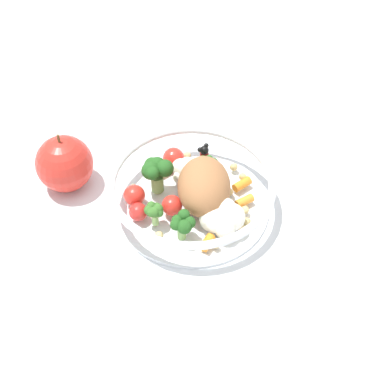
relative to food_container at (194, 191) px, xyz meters
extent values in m
plane|color=white|center=(0.01, 0.01, -0.03)|extent=(2.40, 2.40, 0.00)
cylinder|color=white|center=(0.00, 0.00, -0.03)|extent=(0.22, 0.22, 0.01)
torus|color=white|center=(0.00, 0.00, 0.02)|extent=(0.23, 0.23, 0.01)
ellipsoid|color=#9E663D|center=(0.00, -0.01, 0.01)|extent=(0.11, 0.09, 0.06)
cylinder|color=#8EB766|center=(0.06, -0.01, -0.01)|extent=(0.01, 0.01, 0.02)
sphere|color=#2D6023|center=(0.06, -0.01, 0.00)|extent=(0.01, 0.01, 0.01)
sphere|color=#2D6023|center=(0.06, 0.00, 0.00)|extent=(0.02, 0.02, 0.02)
sphere|color=#2D6023|center=(0.05, -0.01, 0.00)|extent=(0.02, 0.02, 0.02)
sphere|color=#2D6023|center=(0.05, -0.01, 0.01)|extent=(0.01, 0.01, 0.01)
sphere|color=#2D6023|center=(0.06, -0.02, 0.00)|extent=(0.02, 0.02, 0.02)
cylinder|color=#7FAD5B|center=(0.01, 0.06, -0.01)|extent=(0.02, 0.02, 0.03)
sphere|color=#23561E|center=(0.02, 0.06, 0.02)|extent=(0.02, 0.02, 0.02)
sphere|color=#23561E|center=(0.02, 0.06, 0.02)|extent=(0.02, 0.02, 0.02)
sphere|color=#23561E|center=(0.01, 0.06, 0.01)|extent=(0.02, 0.02, 0.02)
sphere|color=#23561E|center=(0.01, 0.06, 0.02)|extent=(0.03, 0.03, 0.03)
sphere|color=#23561E|center=(0.00, 0.06, 0.02)|extent=(0.02, 0.02, 0.02)
sphere|color=#23561E|center=(0.01, 0.05, 0.02)|extent=(0.02, 0.02, 0.02)
sphere|color=#23561E|center=(0.01, 0.04, 0.02)|extent=(0.02, 0.02, 0.02)
sphere|color=#23561E|center=(0.02, 0.05, 0.01)|extent=(0.02, 0.02, 0.02)
cylinder|color=#8EB766|center=(-0.05, 0.04, -0.01)|extent=(0.01, 0.01, 0.02)
sphere|color=#386B28|center=(-0.04, 0.04, 0.00)|extent=(0.01, 0.01, 0.01)
sphere|color=#386B28|center=(-0.04, 0.05, 0.01)|extent=(0.01, 0.01, 0.01)
sphere|color=#386B28|center=(-0.05, 0.05, 0.00)|extent=(0.01, 0.01, 0.01)
sphere|color=#386B28|center=(-0.05, 0.04, 0.01)|extent=(0.01, 0.01, 0.01)
sphere|color=#386B28|center=(-0.05, 0.04, 0.01)|extent=(0.01, 0.01, 0.01)
sphere|color=#386B28|center=(-0.05, 0.04, 0.00)|extent=(0.01, 0.01, 0.01)
sphere|color=#386B28|center=(-0.05, 0.04, 0.01)|extent=(0.01, 0.01, 0.01)
cylinder|color=#7FAD5B|center=(-0.06, 0.00, -0.01)|extent=(0.01, 0.01, 0.02)
sphere|color=#23561E|center=(-0.05, 0.00, 0.01)|extent=(0.02, 0.02, 0.02)
sphere|color=#23561E|center=(-0.06, 0.01, 0.01)|extent=(0.02, 0.02, 0.02)
sphere|color=#23561E|center=(-0.07, 0.00, 0.01)|extent=(0.02, 0.02, 0.02)
sphere|color=#23561E|center=(-0.07, 0.00, 0.01)|extent=(0.02, 0.02, 0.02)
sphere|color=#23561E|center=(-0.06, -0.01, 0.01)|extent=(0.02, 0.02, 0.02)
sphere|color=silver|center=(-0.02, -0.05, 0.00)|extent=(0.03, 0.03, 0.03)
sphere|color=silver|center=(-0.04, -0.03, -0.01)|extent=(0.04, 0.04, 0.04)
sphere|color=silver|center=(-0.05, -0.04, 0.00)|extent=(0.02, 0.02, 0.02)
sphere|color=silver|center=(-0.05, -0.05, -0.01)|extent=(0.03, 0.03, 0.03)
sphere|color=silver|center=(-0.03, -0.06, 0.00)|extent=(0.04, 0.04, 0.04)
sphere|color=silver|center=(0.05, 0.02, -0.01)|extent=(0.02, 0.02, 0.02)
sphere|color=silver|center=(0.05, 0.03, -0.01)|extent=(0.03, 0.03, 0.03)
sphere|color=silver|center=(0.04, 0.03, -0.01)|extent=(0.02, 0.02, 0.02)
sphere|color=silver|center=(0.04, 0.02, -0.01)|extent=(0.03, 0.03, 0.03)
sphere|color=silver|center=(0.05, 0.02, -0.01)|extent=(0.02, 0.02, 0.02)
cube|color=yellow|center=(0.08, 0.00, -0.02)|extent=(0.02, 0.02, 0.00)
cylinder|color=red|center=(0.08, 0.00, -0.01)|extent=(0.02, 0.02, 0.02)
sphere|color=black|center=(0.08, 0.00, 0.00)|extent=(0.01, 0.01, 0.01)
sphere|color=black|center=(0.09, 0.00, 0.01)|extent=(0.01, 0.01, 0.01)
sphere|color=black|center=(0.08, 0.00, 0.01)|extent=(0.01, 0.01, 0.01)
cylinder|color=orange|center=(0.01, -0.07, -0.02)|extent=(0.03, 0.03, 0.01)
cylinder|color=orange|center=(-0.07, -0.03, -0.02)|extent=(0.03, 0.02, 0.01)
cylinder|color=orange|center=(0.04, -0.06, -0.02)|extent=(0.03, 0.03, 0.01)
cylinder|color=orange|center=(0.05, 0.06, -0.02)|extent=(0.03, 0.02, 0.01)
sphere|color=red|center=(-0.04, 0.07, -0.01)|extent=(0.03, 0.03, 0.03)
sphere|color=red|center=(-0.02, 0.08, -0.01)|extent=(0.03, 0.03, 0.03)
sphere|color=red|center=(-0.02, 0.02, -0.01)|extent=(0.03, 0.03, 0.03)
sphere|color=red|center=(0.07, 0.05, -0.01)|extent=(0.03, 0.03, 0.03)
sphere|color=tan|center=(0.00, 0.09, -0.02)|extent=(0.01, 0.01, 0.01)
sphere|color=#D1B775|center=(-0.03, 0.05, -0.02)|extent=(0.01, 0.01, 0.01)
sphere|color=#D1B775|center=(0.07, 0.03, -0.02)|extent=(0.01, 0.01, 0.01)
sphere|color=tan|center=(-0.02, -0.08, -0.02)|extent=(0.01, 0.01, 0.01)
sphere|color=#D1B775|center=(0.00, -0.07, -0.02)|extent=(0.01, 0.01, 0.01)
sphere|color=#D1B775|center=(0.09, 0.03, -0.02)|extent=(0.01, 0.01, 0.01)
sphere|color=tan|center=(0.07, -0.02, -0.02)|extent=(0.01, 0.01, 0.01)
sphere|color=tan|center=(0.08, -0.04, -0.02)|extent=(0.01, 0.01, 0.01)
sphere|color=#D1B775|center=(-0.04, -0.07, -0.02)|extent=(0.01, 0.01, 0.01)
sphere|color=tan|center=(0.06, -0.06, -0.02)|extent=(0.01, 0.01, 0.01)
sphere|color=#D1B775|center=(-0.07, -0.05, -0.02)|extent=(0.01, 0.01, 0.01)
sphere|color=#D1B775|center=(-0.07, 0.03, -0.02)|extent=(0.01, 0.01, 0.01)
sphere|color=#D1B775|center=(0.03, -0.05, -0.02)|extent=(0.01, 0.01, 0.01)
sphere|color=red|center=(0.00, 0.19, 0.01)|extent=(0.08, 0.08, 0.08)
cylinder|color=brown|center=(0.00, 0.19, 0.06)|extent=(0.00, 0.00, 0.01)
camera|label=1|loc=(-0.50, -0.11, 0.54)|focal=51.13mm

